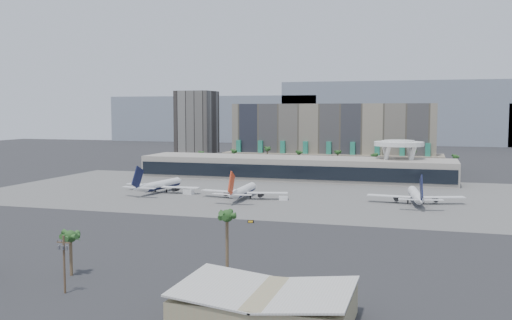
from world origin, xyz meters
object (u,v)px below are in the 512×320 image
(airliner_right, at_px, (416,195))
(service_vehicle_a, at_px, (189,192))
(airliner_centre, at_px, (243,191))
(taxiway_sign, at_px, (251,222))
(airliner_left, at_px, (160,185))
(service_vehicle_b, at_px, (283,198))
(utility_pole, at_px, (64,259))

(airliner_right, height_order, service_vehicle_a, airliner_right)
(airliner_centre, xyz_separation_m, taxiway_sign, (18.55, -49.08, -2.97))
(airliner_left, relative_size, airliner_right, 1.00)
(airliner_left, height_order, airliner_centre, airliner_left)
(airliner_centre, distance_m, taxiway_sign, 52.55)
(airliner_left, xyz_separation_m, taxiway_sign, (60.95, -56.22, -3.02))
(service_vehicle_a, xyz_separation_m, service_vehicle_b, (44.66, -4.24, -0.23))
(airliner_centre, distance_m, service_vehicle_b, 17.65)
(utility_pole, height_order, service_vehicle_b, utility_pole)
(airliner_right, distance_m, taxiway_sign, 76.90)
(service_vehicle_a, bearing_deg, utility_pole, -62.31)
(service_vehicle_b, height_order, taxiway_sign, service_vehicle_b)
(airliner_left, bearing_deg, utility_pole, -63.59)
(airliner_left, bearing_deg, service_vehicle_a, -0.15)
(airliner_centre, height_order, service_vehicle_a, airliner_centre)
(service_vehicle_b, bearing_deg, service_vehicle_a, 156.41)
(utility_pole, distance_m, service_vehicle_a, 139.06)
(service_vehicle_a, distance_m, taxiway_sign, 70.83)
(utility_pole, bearing_deg, service_vehicle_a, 102.80)
(airliner_left, distance_m, service_vehicle_a, 15.52)
(taxiway_sign, bearing_deg, airliner_right, 33.88)
(airliner_centre, height_order, airliner_right, airliner_right)
(utility_pole, xyz_separation_m, airliner_left, (-45.97, 137.64, -3.65))
(airliner_centre, xyz_separation_m, service_vehicle_b, (17.45, 0.74, -2.53))
(utility_pole, xyz_separation_m, service_vehicle_a, (-30.78, 135.48, -5.99))
(airliner_left, bearing_deg, airliner_centre, -1.61)
(airliner_left, height_order, service_vehicle_a, airliner_left)
(utility_pole, relative_size, service_vehicle_a, 2.55)
(airliner_centre, bearing_deg, service_vehicle_a, 167.82)
(airliner_left, height_order, airliner_right, airliner_left)
(service_vehicle_b, xyz_separation_m, taxiway_sign, (1.09, -49.82, -0.45))
(service_vehicle_a, height_order, service_vehicle_b, service_vehicle_a)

